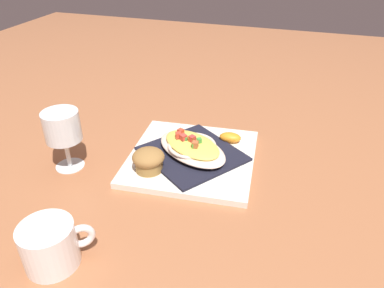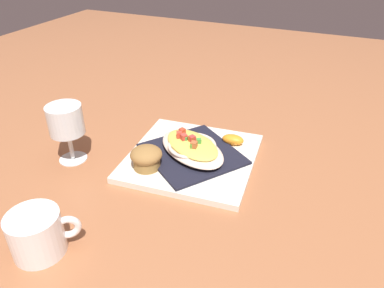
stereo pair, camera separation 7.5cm
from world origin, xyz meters
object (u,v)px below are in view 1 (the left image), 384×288
coffee_mug (51,247)px  stemmed_glass (63,129)px  muffin (148,160)px  orange_garnish (230,138)px  gratin_dish (192,147)px  square_plate (192,157)px

coffee_mug → stemmed_glass: (0.25, 0.14, 0.06)m
muffin → orange_garnish: size_ratio=1.19×
gratin_dish → orange_garnish: (0.09, -0.07, -0.01)m
muffin → stemmed_glass: (-0.02, 0.19, 0.06)m
gratin_dish → square_plate: bearing=-90.9°
orange_garnish → gratin_dish: bearing=141.1°
stemmed_glass → square_plate: bearing=-67.2°
gratin_dish → coffee_mug: size_ratio=2.11×
gratin_dish → muffin: size_ratio=3.13×
orange_garnish → coffee_mug: size_ratio=0.57×
coffee_mug → muffin: bearing=-11.2°
orange_garnish → stemmed_glass: 0.39m
square_plate → gratin_dish: size_ratio=1.30×
gratin_dish → orange_garnish: gratin_dish is taller
gratin_dish → orange_garnish: 0.11m
square_plate → muffin: (-0.09, 0.07, 0.03)m
orange_garnish → muffin: bearing=140.6°
coffee_mug → gratin_dish: bearing=-19.4°
square_plate → coffee_mug: bearing=160.6°
square_plate → gratin_dish: gratin_dish is taller
square_plate → stemmed_glass: 0.30m
square_plate → orange_garnish: bearing=-38.8°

